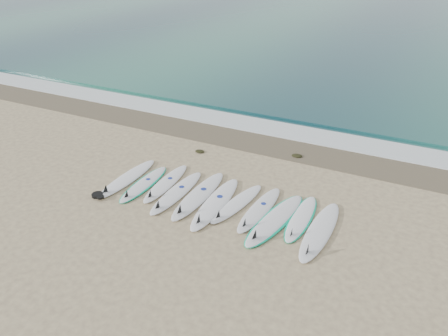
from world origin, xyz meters
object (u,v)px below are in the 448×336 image
at_px(surfboard_10, 319,232).
at_px(leash_coil, 98,195).
at_px(surfboard_0, 126,179).
at_px(surfboard_5, 214,204).

relative_size(surfboard_10, leash_coil, 6.08).
bearing_deg(surfboard_0, surfboard_5, -1.12).
distance_m(surfboard_0, leash_coil, 1.10).
bearing_deg(surfboard_0, surfboard_10, -0.23).
height_order(surfboard_10, leash_coil, surfboard_10).
xyz_separation_m(surfboard_5, leash_coil, (-3.13, -1.05, -0.01)).
bearing_deg(surfboard_5, leash_coil, -165.27).
relative_size(surfboard_0, leash_coil, 5.77).
xyz_separation_m(surfboard_5, surfboard_10, (2.88, 0.04, -0.00)).
distance_m(surfboard_5, surfboard_10, 2.88).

